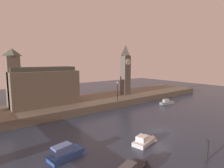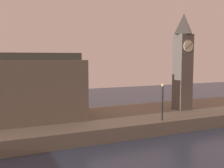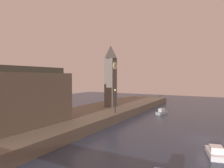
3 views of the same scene
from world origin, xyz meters
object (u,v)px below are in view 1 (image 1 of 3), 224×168
streetlamp (117,89)px  boat_cruiser_grey (168,102)px  parliament_hall (42,86)px  boat_tour_blue (69,152)px  clock_tower (125,69)px  boat_ferry_white (147,140)px  mooring_post_left (207,151)px

streetlamp → boat_cruiser_grey: size_ratio=0.93×
parliament_hall → boat_tour_blue: (-2.99, -19.54, -4.76)m
clock_tower → boat_ferry_white: (-14.59, -20.48, -7.82)m
mooring_post_left → boat_ferry_white: size_ratio=0.52×
mooring_post_left → boat_ferry_white: 6.88m
parliament_hall → boat_tour_blue: 20.33m
parliament_hall → boat_tour_blue: size_ratio=2.73×
clock_tower → boat_cruiser_grey: (5.23, -9.66, -7.77)m
boat_ferry_white → boat_tour_blue: bearing=163.0°
streetlamp → parliament_hall: bearing=156.2°
parliament_hall → boat_tour_blue: parliament_hall is taller
boat_ferry_white → boat_cruiser_grey: boat_cruiser_grey is taller
clock_tower → parliament_hall: (-20.80, 1.87, -2.88)m
boat_tour_blue → mooring_post_left: bearing=-40.7°
parliament_hall → boat_cruiser_grey: bearing=-23.9°
parliament_hall → streetlamp: 15.84m
mooring_post_left → clock_tower: bearing=64.7°
mooring_post_left → boat_tour_blue: 14.47m
parliament_hall → boat_cruiser_grey: (26.03, -11.53, -4.89)m
boat_cruiser_grey → parliament_hall: bearing=156.1°
mooring_post_left → boat_ferry_white: (-1.76, 6.60, -0.76)m
boat_ferry_white → boat_cruiser_grey: bearing=28.7°
parliament_hall → streetlamp: size_ratio=3.07×
parliament_hall → mooring_post_left: (7.97, -28.96, -4.18)m
streetlamp → mooring_post_left: 23.69m
streetlamp → boat_ferry_white: size_ratio=0.97×
streetlamp → boat_tour_blue: bearing=-142.9°
boat_tour_blue → clock_tower: bearing=36.6°
parliament_hall → clock_tower: bearing=-5.1°
boat_cruiser_grey → boat_tour_blue: boat_tour_blue is taller
boat_tour_blue → parliament_hall: bearing=81.3°
boat_cruiser_grey → boat_tour_blue: size_ratio=0.95×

